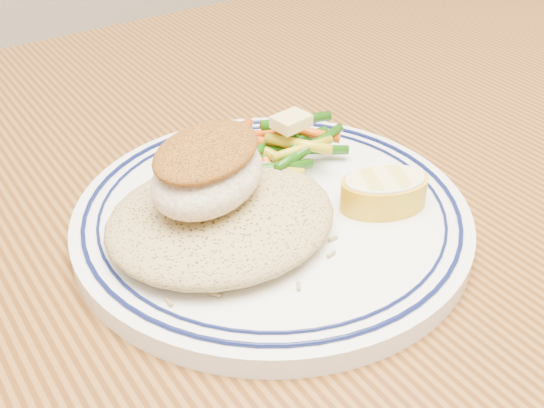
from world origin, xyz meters
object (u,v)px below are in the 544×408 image
Objects in this scene: rice_pilaf at (221,214)px; dining_table at (274,343)px; plate at (272,217)px; fish_fillet at (208,170)px; lemon_wedge at (384,190)px; vegetable_pile at (278,147)px.

dining_table is at bearing -20.25° from rice_pilaf.
dining_table is 0.13m from rice_pilaf.
plate is at bearing 3.30° from rice_pilaf.
rice_pilaf reaches higher than dining_table.
fish_fillet is (-0.04, 0.02, 0.16)m from dining_table.
fish_fillet is 0.12m from lemon_wedge.
plate is at bearing -128.36° from vegetable_pile.
fish_fillet is at bearing 110.34° from rice_pilaf.
fish_fillet is (-0.04, 0.01, 0.05)m from plate.
plate is (0.01, 0.01, 0.11)m from dining_table.
rice_pilaf reaches higher than plate.
fish_fillet is 0.10m from vegetable_pile.
fish_fillet reaches higher than plate.
vegetable_pile is (0.08, 0.05, -0.00)m from rice_pilaf.
vegetable_pile reaches higher than dining_table.
fish_fillet is at bearing 172.05° from plate.
fish_fillet reaches higher than vegetable_pile.
lemon_wedge is (0.11, -0.05, -0.03)m from fish_fillet.
vegetable_pile is 1.50× the size of lemon_wedge.
dining_table is at bearing 161.85° from lemon_wedge.
vegetable_pile is (0.08, 0.04, -0.03)m from fish_fillet.
plate reaches higher than dining_table.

